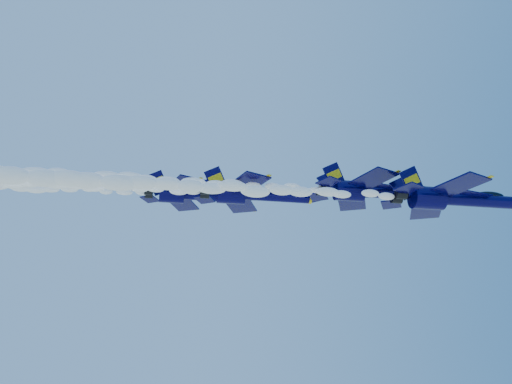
{
  "coord_description": "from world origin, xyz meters",
  "views": [
    {
      "loc": [
        -14.81,
        -61.03,
        125.97
      ],
      "look_at": [
        -5.23,
        0.92,
        152.92
      ],
      "focal_mm": 35.0,
      "sensor_mm": 36.0,
      "label": 1
    }
  ],
  "objects": [
    {
      "name": "jet_lead",
      "position": [
        17.8,
        -9.26,
        149.2
      ],
      "size": [
        18.28,
        14.99,
        6.79
      ],
      "color": "#040239"
    },
    {
      "name": "smoke_trail_jet_lead",
      "position": [
        -13.76,
        -9.26,
        148.76
      ],
      "size": [
        47.49,
        2.18,
        1.96
      ],
      "primitive_type": "ellipsoid",
      "color": "white"
    },
    {
      "name": "jet_second",
      "position": [
        10.25,
        -2.86,
        152.39
      ],
      "size": [
        17.95,
        14.72,
        6.67
      ],
      "color": "#040239"
    },
    {
      "name": "smoke_trail_jet_second",
      "position": [
        -21.17,
        -2.86,
        151.95
      ],
      "size": [
        47.49,
        2.14,
        1.93
      ],
      "primitive_type": "ellipsoid",
      "color": "white"
    },
    {
      "name": "jet_third",
      "position": [
        -5.02,
        1.79,
        152.91
      ],
      "size": [
        17.9,
        14.68,
        6.65
      ],
      "color": "#040239"
    },
    {
      "name": "smoke_trail_jet_third",
      "position": [
        -36.41,
        1.79,
        152.47
      ],
      "size": [
        47.49,
        2.14,
        1.92
      ],
      "primitive_type": "ellipsoid",
      "color": "white"
    },
    {
      "name": "jet_fourth",
      "position": [
        -13.26,
        14.03,
        157.45
      ],
      "size": [
        18.37,
        15.07,
        6.83
      ],
      "color": "#040239"
    }
  ]
}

